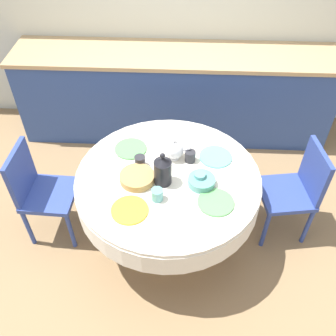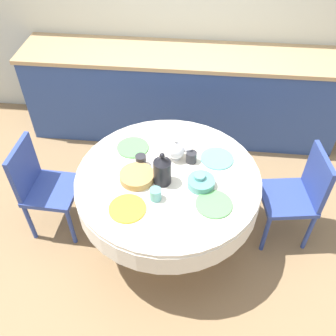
# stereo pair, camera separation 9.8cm
# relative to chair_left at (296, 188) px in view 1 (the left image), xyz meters

# --- Properties ---
(ground_plane) EXTENTS (12.00, 12.00, 0.00)m
(ground_plane) POSITION_rel_chair_left_xyz_m (-1.01, -0.15, -0.49)
(ground_plane) COLOR #8E704C
(wall_back) EXTENTS (7.00, 0.05, 2.60)m
(wall_back) POSITION_rel_chair_left_xyz_m (-1.01, 1.66, 0.81)
(wall_back) COLOR beige
(wall_back) RESTS_ON ground_plane
(kitchen_counter) EXTENTS (3.24, 0.64, 0.94)m
(kitchen_counter) POSITION_rel_chair_left_xyz_m (-1.01, 1.32, -0.02)
(kitchen_counter) COLOR #2D4784
(kitchen_counter) RESTS_ON ground_plane
(dining_table) EXTENTS (1.37, 1.37, 0.73)m
(dining_table) POSITION_rel_chair_left_xyz_m (-1.01, -0.15, 0.12)
(dining_table) COLOR tan
(dining_table) RESTS_ON ground_plane
(chair_left) EXTENTS (0.46, 0.46, 0.87)m
(chair_left) POSITION_rel_chair_left_xyz_m (0.00, 0.00, 0.00)
(chair_left) COLOR #2D428E
(chair_left) RESTS_ON ground_plane
(chair_right) EXTENTS (0.42, 0.42, 0.87)m
(chair_right) POSITION_rel_chair_left_xyz_m (-2.03, -0.11, 0.00)
(chair_right) COLOR #2D428E
(chair_right) RESTS_ON ground_plane
(plate_near_left) EXTENTS (0.25, 0.25, 0.01)m
(plate_near_left) POSITION_rel_chair_left_xyz_m (-1.25, -0.49, 0.25)
(plate_near_left) COLOR yellow
(plate_near_left) RESTS_ON dining_table
(cup_near_left) EXTENTS (0.08, 0.08, 0.09)m
(cup_near_left) POSITION_rel_chair_left_xyz_m (-1.07, -0.38, 0.29)
(cup_near_left) COLOR #5BA39E
(cup_near_left) RESTS_ON dining_table
(plate_near_right) EXTENTS (0.25, 0.25, 0.01)m
(plate_near_right) POSITION_rel_chair_left_xyz_m (-0.67, -0.40, 0.25)
(plate_near_right) COLOR #5BA85B
(plate_near_right) RESTS_ON dining_table
(cup_near_right) EXTENTS (0.08, 0.08, 0.09)m
(cup_near_right) POSITION_rel_chair_left_xyz_m (-0.78, -0.21, 0.29)
(cup_near_right) COLOR #5BA39E
(cup_near_right) RESTS_ON dining_table
(plate_far_left) EXTENTS (0.25, 0.25, 0.01)m
(plate_far_left) POSITION_rel_chair_left_xyz_m (-1.32, 0.12, 0.25)
(plate_far_left) COLOR #5BA85B
(plate_far_left) RESTS_ON dining_table
(cup_far_left) EXTENTS (0.08, 0.08, 0.09)m
(cup_far_left) POSITION_rel_chair_left_xyz_m (-1.22, -0.06, 0.29)
(cup_far_left) COLOR #28282D
(cup_far_left) RESTS_ON dining_table
(plate_far_right) EXTENTS (0.25, 0.25, 0.01)m
(plate_far_right) POSITION_rel_chair_left_xyz_m (-0.66, 0.06, 0.25)
(plate_far_right) COLOR #60BCB7
(plate_far_right) RESTS_ON dining_table
(cup_far_right) EXTENTS (0.08, 0.08, 0.09)m
(cup_far_right) POSITION_rel_chair_left_xyz_m (-0.85, 0.02, 0.29)
(cup_far_right) COLOR #28282D
(cup_far_right) RESTS_ON dining_table
(coffee_carafe) EXTENTS (0.13, 0.13, 0.27)m
(coffee_carafe) POSITION_rel_chair_left_xyz_m (-1.04, -0.21, 0.36)
(coffee_carafe) COLOR black
(coffee_carafe) RESTS_ON dining_table
(teapot) EXTENTS (0.20, 0.14, 0.19)m
(teapot) POSITION_rel_chair_left_xyz_m (-0.97, 0.04, 0.33)
(teapot) COLOR white
(teapot) RESTS_ON dining_table
(bread_basket) EXTENTS (0.25, 0.25, 0.06)m
(bread_basket) POSITION_rel_chair_left_xyz_m (-1.23, -0.21, 0.27)
(bread_basket) COLOR #AD844C
(bread_basket) RESTS_ON dining_table
(fruit_bowl) EXTENTS (0.19, 0.19, 0.06)m
(fruit_bowl) POSITION_rel_chair_left_xyz_m (-0.77, -0.23, 0.27)
(fruit_bowl) COLOR #569993
(fruit_bowl) RESTS_ON dining_table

